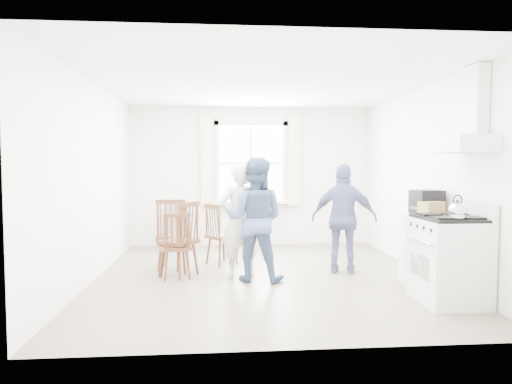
# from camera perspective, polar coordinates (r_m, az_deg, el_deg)

# --- Properties ---
(room_shell) EXTENTS (4.62, 5.12, 2.64)m
(room_shell) POSITION_cam_1_polar(r_m,az_deg,el_deg) (6.14, 0.99, 1.38)
(room_shell) COLOR gray
(room_shell) RESTS_ON ground
(window_assembly) EXTENTS (1.88, 0.24, 1.70)m
(window_assembly) POSITION_cam_1_polar(r_m,az_deg,el_deg) (8.58, -0.62, 3.03)
(window_assembly) COLOR white
(window_assembly) RESTS_ON room_shell
(range_hood) EXTENTS (0.45, 0.76, 0.94)m
(range_hood) POSITION_cam_1_polar(r_m,az_deg,el_deg) (5.47, 24.82, 7.12)
(range_hood) COLOR silver
(range_hood) RESTS_ON room_shell
(shelf_unit) EXTENTS (0.40, 0.30, 0.80)m
(shelf_unit) POSITION_cam_1_polar(r_m,az_deg,el_deg) (8.55, -9.99, -4.16)
(shelf_unit) COLOR gray
(shelf_unit) RESTS_ON ground
(gas_stove) EXTENTS (0.68, 0.76, 1.12)m
(gas_stove) POSITION_cam_1_polar(r_m,az_deg,el_deg) (5.48, 22.97, -7.72)
(gas_stove) COLOR silver
(gas_stove) RESTS_ON ground
(kettle) EXTENTS (0.18, 0.18, 0.26)m
(kettle) POSITION_cam_1_polar(r_m,az_deg,el_deg) (5.19, 23.86, -2.17)
(kettle) COLOR silver
(kettle) RESTS_ON gas_stove
(low_cabinet) EXTENTS (0.50, 0.55, 0.90)m
(low_cabinet) POSITION_cam_1_polar(r_m,az_deg,el_deg) (6.13, 20.49, -6.82)
(low_cabinet) COLOR silver
(low_cabinet) RESTS_ON ground
(stereo_stack) EXTENTS (0.38, 0.35, 0.30)m
(stereo_stack) POSITION_cam_1_polar(r_m,az_deg,el_deg) (6.14, 20.57, -1.17)
(stereo_stack) COLOR black
(stereo_stack) RESTS_ON low_cabinet
(cardboard_box) EXTENTS (0.31, 0.27, 0.17)m
(cardboard_box) POSITION_cam_1_polar(r_m,az_deg,el_deg) (5.95, 21.06, -1.94)
(cardboard_box) COLOR olive
(cardboard_box) RESTS_ON low_cabinet
(windsor_chair_a) EXTENTS (0.47, 0.46, 0.90)m
(windsor_chair_a) POSITION_cam_1_polar(r_m,az_deg,el_deg) (6.12, -9.95, -5.76)
(windsor_chair_a) COLOR #4B2918
(windsor_chair_a) RESTS_ON ground
(windsor_chair_b) EXTENTS (0.47, 0.46, 1.04)m
(windsor_chair_b) POSITION_cam_1_polar(r_m,az_deg,el_deg) (6.66, -10.46, -4.28)
(windsor_chair_b) COLOR #4B2918
(windsor_chair_b) RESTS_ON ground
(windsor_chair_c) EXTENTS (0.60, 0.60, 1.03)m
(windsor_chair_c) POSITION_cam_1_polar(r_m,az_deg,el_deg) (6.25, -8.91, -4.81)
(windsor_chair_c) COLOR #4B2918
(windsor_chair_c) RESTS_ON ground
(person_left) EXTENTS (0.70, 0.70, 1.53)m
(person_left) POSITION_cam_1_polar(r_m,az_deg,el_deg) (6.13, -2.07, -3.63)
(person_left) COLOR silver
(person_left) RESTS_ON ground
(person_mid) EXTENTS (0.97, 0.97, 1.61)m
(person_mid) POSITION_cam_1_polar(r_m,az_deg,el_deg) (5.97, -0.14, -3.44)
(person_mid) COLOR #475E84
(person_mid) RESTS_ON ground
(person_right) EXTENTS (1.13, 1.13, 1.54)m
(person_right) POSITION_cam_1_polar(r_m,az_deg,el_deg) (6.51, 10.94, -3.26)
(person_right) COLOR navy
(person_right) RESTS_ON ground
(potted_plant) EXTENTS (0.21, 0.21, 0.36)m
(potted_plant) POSITION_cam_1_polar(r_m,az_deg,el_deg) (8.51, 0.09, 0.13)
(potted_plant) COLOR #35793F
(potted_plant) RESTS_ON window_assembly
(windsor_chair_d) EXTENTS (0.54, 0.54, 0.94)m
(windsor_chair_d) POSITION_cam_1_polar(r_m,az_deg,el_deg) (6.93, -5.01, -4.44)
(windsor_chair_d) COLOR #4B2918
(windsor_chair_d) RESTS_ON ground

